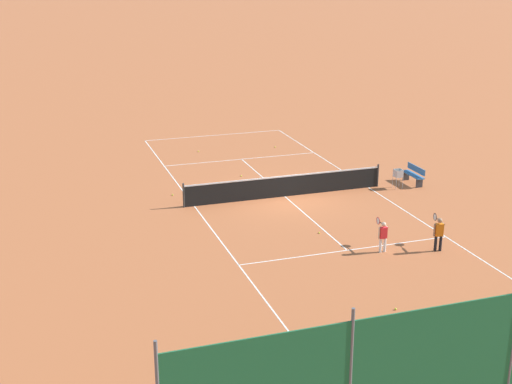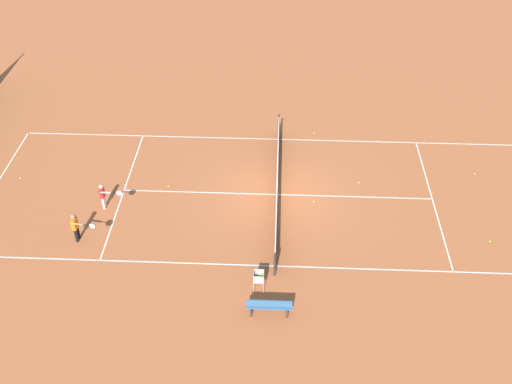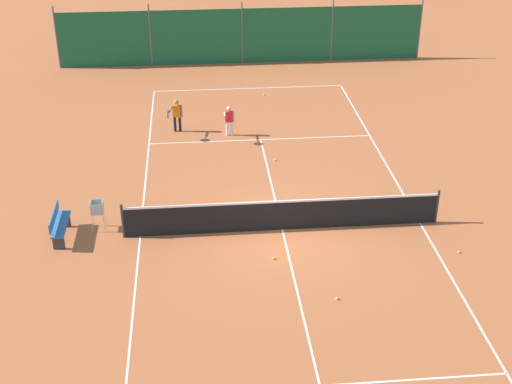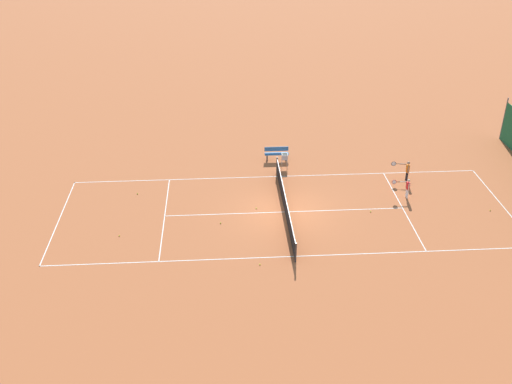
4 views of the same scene
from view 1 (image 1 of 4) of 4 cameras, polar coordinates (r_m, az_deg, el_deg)
The scene contains 14 objects.
ground_plane at distance 31.47m, azimuth 2.32°, elevation -0.36°, with size 600.00×600.00×0.00m, color #B25B33.
court_line_markings at distance 31.47m, azimuth 2.32°, elevation -0.35°, with size 8.25×23.85×0.01m.
tennis_net at distance 31.32m, azimuth 2.33°, elevation 0.51°, with size 9.18×0.08×1.06m.
player_far_service at distance 26.31m, azimuth 14.40°, elevation -3.08°, with size 0.54×1.01×1.26m.
player_near_service at distance 25.83m, azimuth 10.11°, elevation -3.33°, with size 0.39×0.97×1.14m.
tennis_ball_by_net_right at distance 32.96m, azimuth 2.08°, elevation 0.58°, with size 0.07×0.07×0.07m, color #CCE033.
tennis_ball_by_net_left at distance 39.56m, azimuth 1.54°, elevation 3.62°, with size 0.07×0.07×0.07m, color #CCE033.
tennis_ball_far_corner at distance 27.38m, azimuth 5.08°, elevation -3.27°, with size 0.07×0.07×0.07m, color #CCE033.
tennis_ball_service_box at distance 31.76m, azimuth -6.70°, elevation -0.23°, with size 0.07×0.07×0.07m, color #CCE033.
tennis_ball_alley_left at distance 38.77m, azimuth -4.64°, elevation 3.26°, with size 0.07×0.07×0.07m, color #CCE033.
tennis_ball_mid_court at distance 34.28m, azimuth -1.19°, elevation 1.30°, with size 0.07×0.07×0.07m, color #CCE033.
tennis_ball_near_corner at distance 22.04m, azimuth 11.11°, elevation -9.17°, with size 0.07×0.07×0.07m, color #CCE033.
ball_hopper at distance 33.00m, azimuth 11.29°, elevation 1.39°, with size 0.36×0.36×0.89m.
courtside_bench at distance 33.89m, azimuth 12.51°, elevation 1.39°, with size 0.36×1.50×0.84m.
Camera 1 is at (10.63, 27.85, 10.09)m, focal length 50.00 mm.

